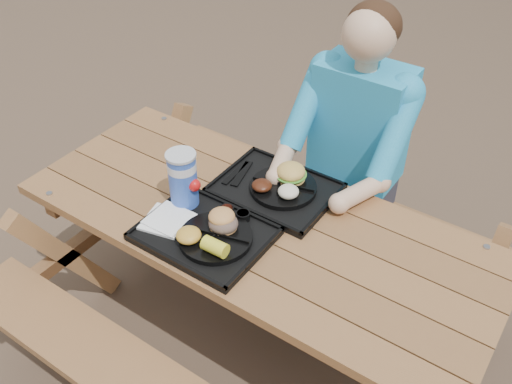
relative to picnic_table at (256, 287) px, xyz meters
The scene contains 18 objects.
ground 0.38m from the picnic_table, ahead, with size 60.00×60.00×0.00m, color #999999.
picnic_table is the anchor object (origin of this frame).
tray_near 0.44m from the picnic_table, 118.33° to the right, with size 0.45×0.35×0.02m, color black.
tray_far 0.42m from the picnic_table, 99.31° to the left, with size 0.45×0.35×0.02m, color black.
plate_near 0.45m from the picnic_table, 102.93° to the right, with size 0.26×0.26×0.02m, color black.
plate_far 0.45m from the picnic_table, 89.57° to the left, with size 0.26×0.26×0.02m, color black.
napkin_stack 0.52m from the picnic_table, 139.38° to the right, with size 0.15×0.15×0.02m, color white.
soda_cup 0.57m from the picnic_table, 160.97° to the right, with size 0.11×0.11×0.21m, color #1844BA.
condiment_bbq 0.42m from the picnic_table, 150.38° to the right, with size 0.05×0.05×0.03m, color black.
condiment_mustard 0.41m from the picnic_table, 120.93° to the right, with size 0.05×0.05×0.03m, color gold.
sandwich 0.49m from the picnic_table, 107.69° to the right, with size 0.10×0.10×0.10m, color #D18B49, non-canonical shape.
mac_cheese 0.52m from the picnic_table, 112.32° to the right, with size 0.09×0.09×0.04m, color gold.
corn_cob 0.51m from the picnic_table, 88.39° to the right, with size 0.09×0.09×0.05m, color yellow, non-canonical shape.
cutlery_far 0.47m from the picnic_table, 137.35° to the left, with size 0.03×0.17×0.01m, color black.
burger 0.52m from the picnic_table, 89.23° to the left, with size 0.12×0.12×0.10m, color gold, non-canonical shape.
baked_beans 0.45m from the picnic_table, 114.59° to the left, with size 0.08×0.08×0.04m, color #431B0D.
potato_salad 0.46m from the picnic_table, 69.84° to the left, with size 0.08×0.08×0.04m, color #F1E9CC.
diner 0.69m from the picnic_table, 81.57° to the left, with size 0.48×0.84×1.28m, color teal, non-canonical shape.
Camera 1 is at (0.89, -1.30, 2.16)m, focal length 40.00 mm.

